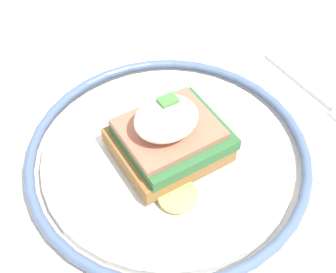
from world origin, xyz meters
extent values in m
cube|color=beige|center=(0.00, 0.00, 0.73)|extent=(0.83, 0.77, 0.03)
cylinder|color=beige|center=(-0.36, -0.33, 0.36)|extent=(0.06, 0.06, 0.71)
cylinder|color=silver|center=(0.03, 0.03, 0.75)|extent=(0.24, 0.24, 0.01)
torus|color=slate|center=(0.03, 0.03, 0.75)|extent=(0.27, 0.27, 0.01)
cube|color=olive|center=(0.03, 0.03, 0.77)|extent=(0.09, 0.09, 0.02)
cube|color=#2D6033|center=(0.03, 0.03, 0.78)|extent=(0.09, 0.08, 0.01)
cube|color=#AD664C|center=(0.03, 0.03, 0.79)|extent=(0.08, 0.07, 0.01)
ellipsoid|color=white|center=(0.04, 0.03, 0.81)|extent=(0.06, 0.05, 0.03)
cylinder|color=#EAD166|center=(0.05, 0.08, 0.76)|extent=(0.04, 0.04, 0.00)
cube|color=#47843D|center=(0.03, 0.03, 0.82)|extent=(0.02, 0.01, 0.00)
cube|color=silver|center=(-0.15, 0.01, 0.74)|extent=(0.01, 0.11, 0.00)
camera|label=1|loc=(0.18, 0.27, 1.10)|focal=50.00mm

